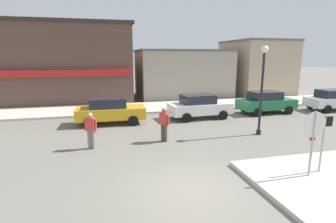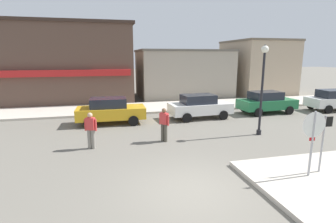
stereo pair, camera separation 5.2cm
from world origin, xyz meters
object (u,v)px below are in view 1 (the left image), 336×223
Objects in this scene: parked_car_nearest at (110,110)px; parked_car_fourth at (333,100)px; parked_car_second at (199,106)px; stop_sign at (313,135)px; pedestrian_crossing_near at (91,129)px; parked_car_third at (266,102)px; lamp_post at (263,77)px; pedestrian_crossing_far at (164,124)px; one_way_sign at (323,138)px.

parked_car_nearest and parked_car_fourth have the same top height.
parked_car_second is (5.66, 0.03, 0.00)m from parked_car_nearest.
stop_sign is 9.11m from parked_car_second.
pedestrian_crossing_near is at bearing -166.11° from parked_car_fourth.
stop_sign reaches higher than pedestrian_crossing_near.
pedestrian_crossing_near is at bearing -158.56° from parked_car_third.
stop_sign is 10.91m from parked_car_nearest.
parked_car_nearest is at bearing 123.79° from stop_sign.
parked_car_second is (-1.71, 4.17, -2.15)m from lamp_post.
pedestrian_crossing_far reaches higher than parked_car_fourth.
lamp_post reaches higher than pedestrian_crossing_near.
pedestrian_crossing_far is at bearing -152.39° from parked_car_third.
parked_car_nearest is at bearing -179.99° from parked_car_fourth.
one_way_sign is 5.06m from lamp_post.
one_way_sign reaches higher than parked_car_third.
parked_car_second is at bearing 32.93° from pedestrian_crossing_near.
stop_sign reaches higher than one_way_sign.
one_way_sign is at bearing -137.35° from parked_car_fourth.
lamp_post is at bearing -29.32° from parked_car_nearest.
stop_sign is 0.51× the size of lamp_post.
parked_car_third and parked_car_fourth have the same top height.
lamp_post is 1.12× the size of parked_car_third.
parked_car_fourth is at bearing 41.54° from stop_sign.
one_way_sign is at bearing -48.44° from pedestrian_crossing_far.
pedestrian_crossing_far is at bearing -163.73° from parked_car_fourth.
one_way_sign is at bearing -114.28° from parked_car_third.
parked_car_fourth is at bearing 13.89° from pedestrian_crossing_near.
stop_sign is 8.51m from pedestrian_crossing_near.
lamp_post is 1.11× the size of parked_car_second.
parked_car_fourth is at bearing -0.13° from parked_car_second.
lamp_post is at bearing -67.68° from parked_car_second.
pedestrian_crossing_far is (-3.70, 4.99, -0.65)m from stop_sign.
pedestrian_crossing_near is (-0.95, -4.26, 0.06)m from parked_car_nearest.
stop_sign is 1.43× the size of pedestrian_crossing_far.
stop_sign is at bearing -105.05° from lamp_post.
lamp_post is at bearing 81.08° from one_way_sign.
parked_car_second is at bearing 96.21° from one_way_sign.
parked_car_third is at bearing 1.89° from parked_car_nearest.
parked_car_third is at bearing 63.25° from stop_sign.
stop_sign reaches higher than parked_car_fourth.
parked_car_fourth is (10.21, 9.05, -0.71)m from stop_sign.
pedestrian_crossing_far is (-3.30, -4.08, 0.06)m from parked_car_second.
one_way_sign is 1.30× the size of pedestrian_crossing_near.
one_way_sign is 8.89m from pedestrian_crossing_near.
parked_car_fourth is (8.90, 4.14, -2.15)m from lamp_post.
lamp_post is 2.82× the size of pedestrian_crossing_near.
stop_sign is at bearing -87.52° from parked_car_second.
parked_car_third is (4.16, 9.23, -0.52)m from one_way_sign.
pedestrian_crossing_near is at bearing 148.67° from one_way_sign.
parked_car_nearest and parked_car_second have the same top height.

